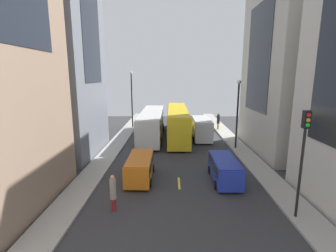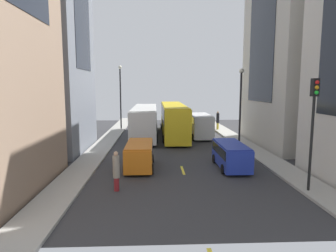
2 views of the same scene
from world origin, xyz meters
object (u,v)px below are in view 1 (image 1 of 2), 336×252
(city_bus_white, at_px, (152,122))
(car_orange_0, at_px, (140,166))
(car_silver_2, at_px, (182,117))
(delivery_van_white, at_px, (201,127))
(pedestrian_walking_far, at_px, (218,121))
(pedestrian_crossing_near, at_px, (113,192))
(traffic_light_near_corner, at_px, (304,145))
(car_blue_1, at_px, (224,168))
(streetcar_yellow, at_px, (177,120))

(city_bus_white, bearing_deg, car_orange_0, -89.66)
(car_silver_2, bearing_deg, delivery_van_white, -80.83)
(pedestrian_walking_far, bearing_deg, pedestrian_crossing_near, -65.71)
(car_silver_2, distance_m, pedestrian_walking_far, 8.06)
(delivery_van_white, height_order, traffic_light_near_corner, traffic_light_near_corner)
(car_blue_1, xyz_separation_m, pedestrian_crossing_near, (-7.24, -4.16, 0.13))
(car_blue_1, bearing_deg, streetcar_yellow, 102.87)
(streetcar_yellow, bearing_deg, pedestrian_crossing_near, -103.13)
(pedestrian_walking_far, relative_size, traffic_light_near_corner, 0.40)
(delivery_van_white, bearing_deg, car_blue_1, -89.00)
(streetcar_yellow, xyz_separation_m, car_orange_0, (-3.15, -13.34, -1.10))
(delivery_van_white, xyz_separation_m, pedestrian_crossing_near, (-7.03, -16.30, -0.38))
(car_silver_2, bearing_deg, car_orange_0, -100.03)
(streetcar_yellow, relative_size, pedestrian_crossing_near, 6.64)
(car_blue_1, bearing_deg, pedestrian_walking_far, 80.75)
(delivery_van_white, bearing_deg, pedestrian_walking_far, 59.98)
(car_orange_0, height_order, car_silver_2, car_orange_0)
(traffic_light_near_corner, bearing_deg, car_silver_2, 99.74)
(streetcar_yellow, distance_m, pedestrian_crossing_near, 18.24)
(car_orange_0, relative_size, traffic_light_near_corner, 0.76)
(city_bus_white, height_order, car_silver_2, city_bus_white)
(delivery_van_white, bearing_deg, streetcar_yellow, 153.56)
(delivery_van_white, height_order, pedestrian_walking_far, delivery_van_white)
(car_orange_0, relative_size, pedestrian_walking_far, 1.91)
(streetcar_yellow, bearing_deg, car_silver_2, 84.34)
(pedestrian_crossing_near, bearing_deg, car_blue_1, 133.62)
(pedestrian_crossing_near, bearing_deg, car_orange_0, -178.93)
(pedestrian_crossing_near, bearing_deg, traffic_light_near_corner, 99.28)
(car_silver_2, height_order, pedestrian_crossing_near, pedestrian_crossing_near)
(streetcar_yellow, xyz_separation_m, pedestrian_walking_far, (5.94, 3.84, -0.75))
(car_blue_1, xyz_separation_m, car_silver_2, (-2.09, 23.77, -0.10))
(pedestrian_crossing_near, relative_size, traffic_light_near_corner, 0.37)
(streetcar_yellow, distance_m, car_silver_2, 10.32)
(delivery_van_white, height_order, car_orange_0, delivery_van_white)
(city_bus_white, distance_m, pedestrian_crossing_near, 17.20)
(city_bus_white, xyz_separation_m, streetcar_yellow, (3.23, 0.59, 0.12))
(streetcar_yellow, height_order, traffic_light_near_corner, traffic_light_near_corner)
(pedestrian_walking_far, distance_m, traffic_light_near_corner, 22.53)
(delivery_van_white, xyz_separation_m, car_blue_1, (0.21, -12.14, -0.51))
(streetcar_yellow, xyz_separation_m, pedestrian_crossing_near, (-4.14, -17.74, -0.99))
(car_blue_1, relative_size, car_silver_2, 0.99)
(pedestrian_crossing_near, xyz_separation_m, traffic_light_near_corner, (10.08, -0.78, 3.05))
(streetcar_yellow, xyz_separation_m, delivery_van_white, (2.89, -1.44, -0.61))
(streetcar_yellow, xyz_separation_m, traffic_light_near_corner, (5.94, -18.52, 2.06))
(city_bus_white, relative_size, pedestrian_crossing_near, 5.92)
(city_bus_white, bearing_deg, car_blue_1, -64.02)
(city_bus_white, relative_size, car_silver_2, 2.79)
(car_blue_1, height_order, pedestrian_walking_far, pedestrian_walking_far)
(car_blue_1, bearing_deg, car_silver_2, 95.02)
(city_bus_white, height_order, delivery_van_white, city_bus_white)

